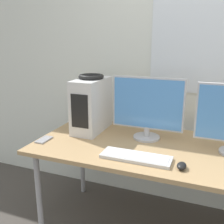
# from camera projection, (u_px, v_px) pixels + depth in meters

# --- Properties ---
(pc_tower) EXTENTS (0.19, 0.40, 0.41)m
(pc_tower) POSITION_uv_depth(u_px,v_px,m) (92.00, 105.00, 2.04)
(pc_tower) COLOR silver
(pc_tower) RESTS_ON desk
(headphones) EXTENTS (0.19, 0.19, 0.03)m
(headphones) POSITION_uv_depth(u_px,v_px,m) (91.00, 77.00, 1.98)
(headphones) COLOR black
(headphones) RESTS_ON pc_tower
(monitor_main) EXTENTS (0.51, 0.19, 0.45)m
(monitor_main) POSITION_uv_depth(u_px,v_px,m) (148.00, 107.00, 1.85)
(monitor_main) COLOR #B7B7BC
(monitor_main) RESTS_ON desk
(keyboard) EXTENTS (0.43, 0.15, 0.02)m
(keyboard) POSITION_uv_depth(u_px,v_px,m) (136.00, 157.00, 1.59)
(keyboard) COLOR silver
(keyboard) RESTS_ON desk
(mouse) EXTENTS (0.05, 0.08, 0.04)m
(mouse) POSITION_uv_depth(u_px,v_px,m) (182.00, 166.00, 1.46)
(mouse) COLOR black
(mouse) RESTS_ON desk
(cell_phone) EXTENTS (0.07, 0.14, 0.01)m
(cell_phone) POSITION_uv_depth(u_px,v_px,m) (44.00, 140.00, 1.88)
(cell_phone) COLOR #99999E
(cell_phone) RESTS_ON desk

